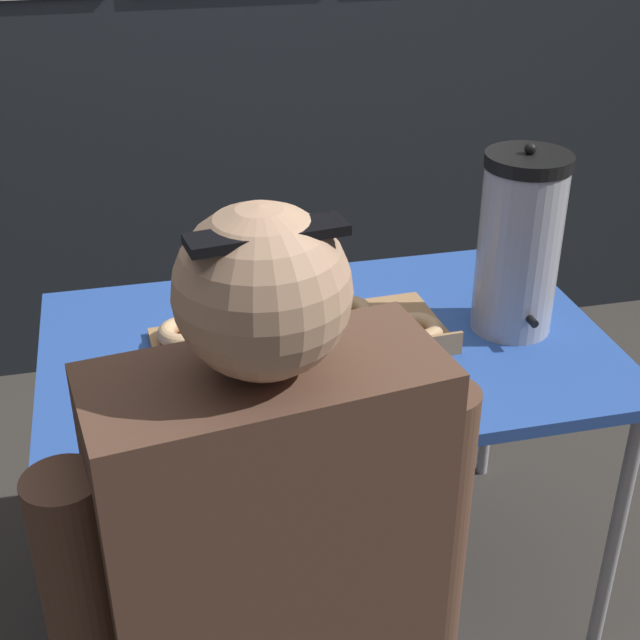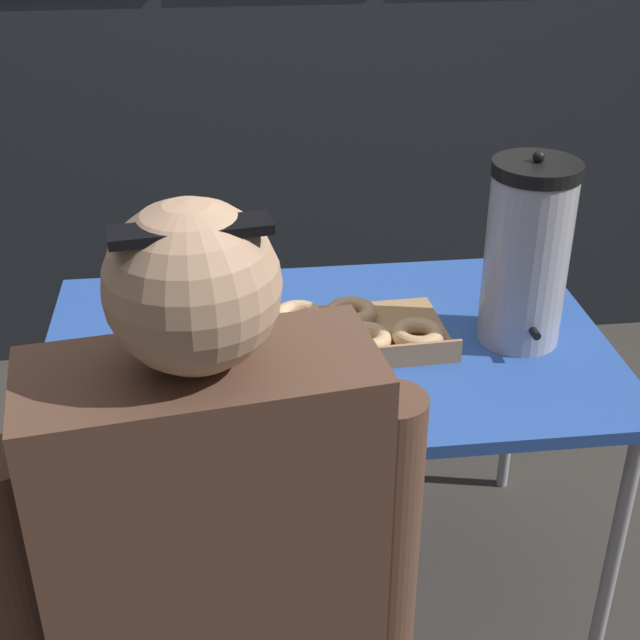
# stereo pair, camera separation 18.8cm
# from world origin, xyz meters

# --- Properties ---
(ground_plane) EXTENTS (12.00, 12.00, 0.00)m
(ground_plane) POSITION_xyz_m (0.00, 0.00, 0.00)
(ground_plane) COLOR #3D3833
(folding_table) EXTENTS (1.21, 0.76, 0.71)m
(folding_table) POSITION_xyz_m (0.00, 0.00, 0.66)
(folding_table) COLOR #2D56B2
(folding_table) RESTS_ON ground
(donut_box) EXTENTS (0.64, 0.30, 0.05)m
(donut_box) POSITION_xyz_m (-0.07, 0.00, 0.74)
(donut_box) COLOR tan
(donut_box) RESTS_ON folding_table
(coffee_urn) EXTENTS (0.18, 0.20, 0.42)m
(coffee_urn) POSITION_xyz_m (0.41, -0.02, 0.91)
(coffee_urn) COLOR #B7B7BC
(coffee_urn) RESTS_ON folding_table
(cell_phone) EXTENTS (0.11, 0.15, 0.01)m
(cell_phone) POSITION_xyz_m (-0.45, -0.17, 0.72)
(cell_phone) COLOR black
(cell_phone) RESTS_ON folding_table
(person_seated) EXTENTS (0.61, 0.30, 1.32)m
(person_seated) POSITION_xyz_m (-0.25, -0.69, 0.63)
(person_seated) COLOR #33332D
(person_seated) RESTS_ON ground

